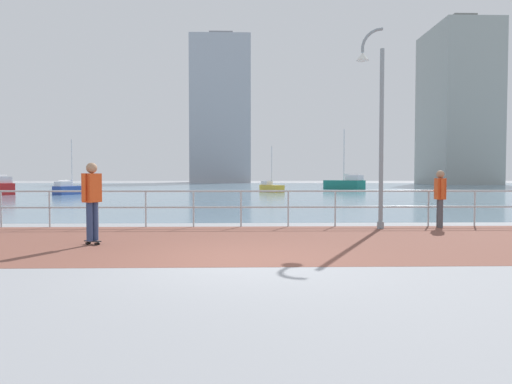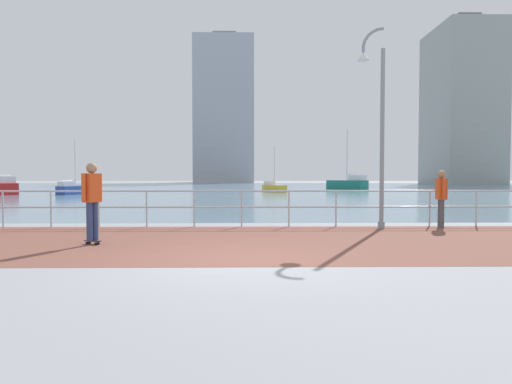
{
  "view_description": "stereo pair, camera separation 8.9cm",
  "coord_description": "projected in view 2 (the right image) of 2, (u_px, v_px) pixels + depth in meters",
  "views": [
    {
      "loc": [
        0.14,
        -7.46,
        1.47
      ],
      "look_at": [
        0.39,
        3.13,
        1.1
      ],
      "focal_mm": 30.15,
      "sensor_mm": 36.0,
      "label": 1
    },
    {
      "loc": [
        0.22,
        -7.46,
        1.47
      ],
      "look_at": [
        0.39,
        3.13,
        1.1
      ],
      "focal_mm": 30.15,
      "sensor_mm": 36.0,
      "label": 2
    }
  ],
  "objects": [
    {
      "name": "bystander",
      "position": [
        441.0,
        194.0,
        12.42
      ],
      "size": [
        0.28,
        0.56,
        1.66
      ],
      "color": "#4C4C51",
      "rests_on": "ground"
    },
    {
      "name": "sailboat_red",
      "position": [
        74.0,
        189.0,
        36.04
      ],
      "size": [
        2.2,
        3.42,
        4.61
      ],
      "color": "#284799",
      "rests_on": "ground"
    },
    {
      "name": "skateboarder",
      "position": [
        92.0,
        195.0,
        9.3
      ],
      "size": [
        0.41,
        0.53,
        1.78
      ],
      "color": "black",
      "rests_on": "ground"
    },
    {
      "name": "lamppost",
      "position": [
        377.0,
        118.0,
        12.07
      ],
      "size": [
        0.82,
        0.36,
        5.66
      ],
      "color": "gray",
      "rests_on": "ground"
    },
    {
      "name": "tower_glass",
      "position": [
        225.0,
        113.0,
        111.22
      ],
      "size": [
        14.81,
        16.57,
        37.98
      ],
      "color": "#A3A8B2",
      "rests_on": "ground"
    },
    {
      "name": "sailboat_gray",
      "position": [
        274.0,
        188.0,
        41.73
      ],
      "size": [
        2.32,
        3.3,
        4.48
      ],
      "color": "gold",
      "rests_on": "ground"
    },
    {
      "name": "sailboat_yellow",
      "position": [
        348.0,
        184.0,
        50.15
      ],
      "size": [
        4.33,
        4.88,
        7.03
      ],
      "color": "#197266",
      "rests_on": "ground"
    },
    {
      "name": "tower_beige",
      "position": [
        461.0,
        106.0,
        84.56
      ],
      "size": [
        10.99,
        14.71,
        32.57
      ],
      "color": "#939993",
      "rests_on": "ground"
    },
    {
      "name": "ground",
      "position": [
        247.0,
        190.0,
        47.47
      ],
      "size": [
        220.0,
        220.0,
        0.0
      ],
      "primitive_type": "plane",
      "color": "gray"
    },
    {
      "name": "waterfront_railing",
      "position": [
        242.0,
        201.0,
        12.68
      ],
      "size": [
        25.25,
        0.06,
        1.08
      ],
      "color": "#B2BCC1",
      "rests_on": "ground"
    },
    {
      "name": "brick_paving",
      "position": [
        239.0,
        241.0,
        9.84
      ],
      "size": [
        28.0,
        5.73,
        0.01
      ],
      "primitive_type": "cube",
      "color": "brown",
      "rests_on": "ground"
    },
    {
      "name": "harbor_water",
      "position": [
        248.0,
        188.0,
        57.67
      ],
      "size": [
        180.0,
        88.0,
        0.0
      ],
      "primitive_type": "cube",
      "color": "slate",
      "rests_on": "ground"
    }
  ]
}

